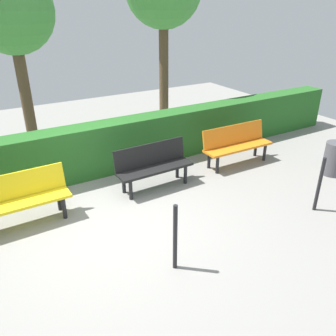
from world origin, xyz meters
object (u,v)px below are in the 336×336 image
at_px(bench_black, 153,164).
at_px(trash_bin, 334,159).
at_px(tree_mid, 11,13).
at_px(bench_yellow, 20,197).
at_px(bench_orange, 236,143).

relative_size(bench_black, trash_bin, 2.17).
relative_size(tree_mid, trash_bin, 5.76).
xyz_separation_m(bench_yellow, tree_mid, (-0.80, -3.16, 2.61)).
height_order(bench_yellow, trash_bin, bench_yellow).
height_order(bench_yellow, tree_mid, tree_mid).
distance_m(bench_yellow, trash_bin, 6.12).
height_order(bench_black, tree_mid, tree_mid).
xyz_separation_m(tree_mid, trash_bin, (-5.15, 4.59, -2.74)).
relative_size(bench_orange, bench_black, 1.09).
distance_m(tree_mid, trash_bin, 7.43).
bearing_deg(tree_mid, bench_black, 117.37).
xyz_separation_m(bench_yellow, trash_bin, (-5.95, 1.43, -0.13)).
distance_m(bench_black, trash_bin, 3.81).
distance_m(bench_orange, bench_black, 2.12).
distance_m(bench_black, bench_yellow, 2.43).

